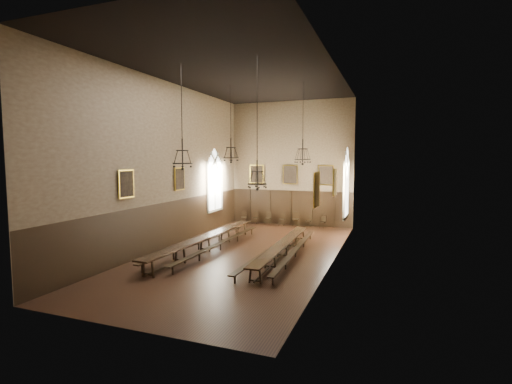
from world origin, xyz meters
The scene contains 33 objects.
floor centered at (0.00, 0.00, -0.01)m, with size 9.00×18.00×0.02m, color black.
ceiling centered at (0.00, 0.00, 9.01)m, with size 9.00×18.00×0.02m, color black.
wall_back centered at (0.00, 9.01, 4.50)m, with size 9.00×0.02×9.00m, color #7C694C.
wall_front centered at (0.00, -9.01, 4.50)m, with size 9.00×0.02×9.00m, color #7C694C.
wall_left centered at (-4.51, 0.00, 4.50)m, with size 0.02×18.00×9.00m, color #7C694C.
wall_right centered at (4.51, 0.00, 4.50)m, with size 0.02×18.00×9.00m, color #7C694C.
wainscot_panelling centered at (0.00, 0.00, 1.25)m, with size 9.00×18.00×2.50m, color black, non-canonical shape.
table_left centered at (-2.10, -0.27, 0.40)m, with size 1.02×10.38×0.81m.
table_right centered at (2.04, 0.01, 0.36)m, with size 0.86×9.13×0.71m.
bench_left_outer centered at (-2.60, -0.08, 0.27)m, with size 0.90×9.56×0.43m.
bench_left_inner centered at (-1.43, 0.19, 0.28)m, with size 0.42×9.69×0.44m.
bench_right_inner centered at (1.47, -0.06, 0.27)m, with size 0.43×9.41×0.42m.
bench_right_outer centered at (2.65, 0.24, 0.27)m, with size 0.68×9.31×0.42m.
chair_0 centered at (-3.50, 8.52, 0.27)m, with size 0.47×0.47×0.88m.
chair_1 centered at (-2.58, 8.48, 0.27)m, with size 0.40×0.40×0.90m.
chair_2 centered at (-1.58, 8.56, 0.28)m, with size 0.45×0.45×0.92m.
chair_3 centered at (-0.50, 8.47, 0.28)m, with size 0.42×0.42×0.92m.
chair_4 centered at (0.52, 8.58, 0.31)m, with size 0.49×0.49×1.02m.
chair_5 centered at (1.45, 8.53, 0.26)m, with size 0.39×0.39×0.86m.
chair_6 centered at (2.48, 8.58, 0.26)m, with size 0.48×0.48×0.86m.
chandelier_back_left centered at (-1.78, 2.37, 5.17)m, with size 0.91×0.91×4.26m.
chandelier_back_right centered at (2.35, 2.76, 5.08)m, with size 0.90×0.90×4.36m.
chandelier_front_left centered at (-1.81, -2.82, 4.92)m, with size 0.89×0.89×4.52m.
chandelier_front_right centered at (1.77, -2.90, 4.18)m, with size 0.81×0.81×5.35m.
portrait_back_0 centered at (-2.60, 8.88, 3.70)m, with size 1.10×0.12×1.40m.
portrait_back_1 centered at (0.00, 8.88, 3.70)m, with size 1.10×0.12×1.40m.
portrait_back_2 centered at (2.60, 8.88, 3.70)m, with size 1.10×0.12×1.40m.
portrait_left_0 centered at (-4.38, 1.00, 3.70)m, with size 0.12×1.00×1.30m.
portrait_left_1 centered at (-4.38, -3.50, 3.70)m, with size 0.12×1.00×1.30m.
portrait_right_0 centered at (4.38, 1.00, 3.70)m, with size 0.12×1.00×1.30m.
portrait_right_1 centered at (4.38, -3.50, 3.70)m, with size 0.12×1.00×1.30m.
window_right centered at (4.43, 5.50, 3.40)m, with size 0.20×2.20×4.60m, color white, non-canonical shape.
window_left centered at (-4.43, 5.50, 3.40)m, with size 0.20×2.20×4.60m, color white, non-canonical shape.
Camera 1 is at (7.07, -17.25, 4.83)m, focal length 26.00 mm.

